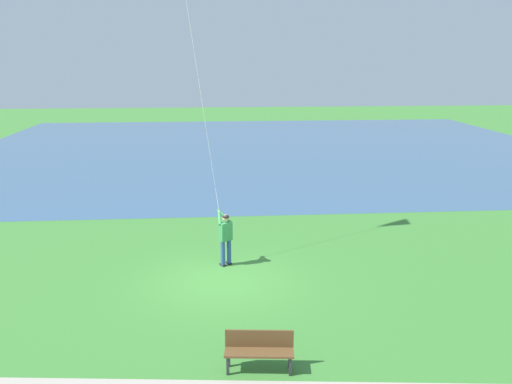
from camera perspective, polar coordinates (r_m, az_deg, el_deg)
ground_plane at (r=16.83m, az=-3.48°, el=-9.31°), size 120.00×120.00×0.00m
lake_water at (r=41.12m, az=1.33°, el=4.65°), size 36.00×44.00×0.01m
person_kite_flyer at (r=17.69m, az=-3.24°, el=-4.50°), size 0.62×0.53×1.83m
park_bench_near_walkway at (r=12.24m, az=0.34°, el=-16.08°), size 0.59×1.54×0.88m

